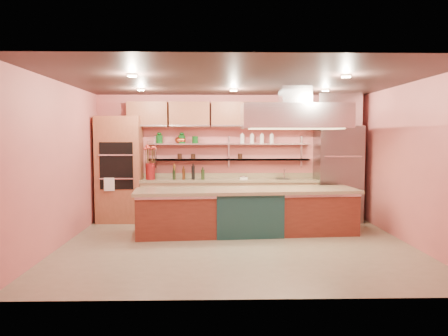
{
  "coord_description": "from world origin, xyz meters",
  "views": [
    {
      "loc": [
        -0.39,
        -7.39,
        1.88
      ],
      "look_at": [
        -0.19,
        1.0,
        1.26
      ],
      "focal_mm": 35.0,
      "sensor_mm": 36.0,
      "label": 1
    }
  ],
  "objects_px": {
    "island": "(247,212)",
    "flower_vase": "(150,171)",
    "green_canister": "(195,140)",
    "refrigerator": "(338,174)",
    "kitchen_scale": "(244,177)",
    "copper_kettle": "(179,140)"
  },
  "relations": [
    {
      "from": "flower_vase",
      "to": "refrigerator",
      "type": "bearing_deg",
      "value": -0.14
    },
    {
      "from": "island",
      "to": "flower_vase",
      "type": "height_order",
      "value": "flower_vase"
    },
    {
      "from": "refrigerator",
      "to": "green_canister",
      "type": "bearing_deg",
      "value": 175.83
    },
    {
      "from": "island",
      "to": "copper_kettle",
      "type": "bearing_deg",
      "value": 128.75
    },
    {
      "from": "refrigerator",
      "to": "kitchen_scale",
      "type": "relative_size",
      "value": 12.63
    },
    {
      "from": "copper_kettle",
      "to": "flower_vase",
      "type": "bearing_deg",
      "value": -160.15
    },
    {
      "from": "flower_vase",
      "to": "island",
      "type": "bearing_deg",
      "value": -32.18
    },
    {
      "from": "refrigerator",
      "to": "green_canister",
      "type": "height_order",
      "value": "refrigerator"
    },
    {
      "from": "island",
      "to": "flower_vase",
      "type": "distance_m",
      "value": 2.48
    },
    {
      "from": "island",
      "to": "green_canister",
      "type": "relative_size",
      "value": 25.99
    },
    {
      "from": "kitchen_scale",
      "to": "copper_kettle",
      "type": "xyz_separation_m",
      "value": [
        -1.43,
        0.22,
        0.81
      ]
    },
    {
      "from": "refrigerator",
      "to": "kitchen_scale",
      "type": "height_order",
      "value": "refrigerator"
    },
    {
      "from": "refrigerator",
      "to": "kitchen_scale",
      "type": "bearing_deg",
      "value": 179.73
    },
    {
      "from": "refrigerator",
      "to": "copper_kettle",
      "type": "bearing_deg",
      "value": 176.26
    },
    {
      "from": "copper_kettle",
      "to": "green_canister",
      "type": "bearing_deg",
      "value": 0.0
    },
    {
      "from": "refrigerator",
      "to": "flower_vase",
      "type": "xyz_separation_m",
      "value": [
        -4.13,
        0.01,
        0.06
      ]
    },
    {
      "from": "kitchen_scale",
      "to": "copper_kettle",
      "type": "height_order",
      "value": "copper_kettle"
    },
    {
      "from": "copper_kettle",
      "to": "green_canister",
      "type": "xyz_separation_m",
      "value": [
        0.36,
        0.0,
        0.01
      ]
    },
    {
      "from": "green_canister",
      "to": "copper_kettle",
      "type": "bearing_deg",
      "value": 180.0
    },
    {
      "from": "island",
      "to": "flower_vase",
      "type": "xyz_separation_m",
      "value": [
        -2.02,
        1.27,
        0.68
      ]
    },
    {
      "from": "island",
      "to": "flower_vase",
      "type": "relative_size",
      "value": 11.59
    },
    {
      "from": "island",
      "to": "green_canister",
      "type": "distance_m",
      "value": 2.28
    }
  ]
}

